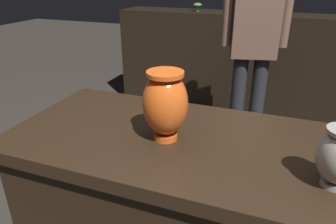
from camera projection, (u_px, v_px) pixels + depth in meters
display_plinth at (170, 217)px, 1.32m from camera, size 1.20×0.64×0.80m
back_display_shelf at (246, 64)px, 3.16m from camera, size 2.60×0.40×0.99m
vase_centerpiece at (165, 104)px, 1.08m from camera, size 0.16×0.16×0.25m
shelf_vase_left at (198, 5)px, 3.08m from camera, size 0.09×0.09×0.08m
visitor_center_back at (254, 37)px, 2.24m from camera, size 0.46×0.25×1.58m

